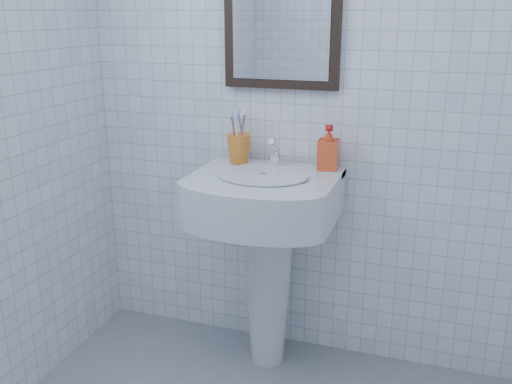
% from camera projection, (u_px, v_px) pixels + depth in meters
% --- Properties ---
extents(wall_back, '(2.20, 0.02, 2.50)m').
position_uv_depth(wall_back, '(327.00, 87.00, 2.41)').
color(wall_back, white).
rests_on(wall_back, ground).
extents(washbasin, '(0.60, 0.44, 0.92)m').
position_uv_depth(washbasin, '(266.00, 238.00, 2.47)').
color(washbasin, silver).
rests_on(washbasin, ground).
extents(faucet, '(0.05, 0.11, 0.13)m').
position_uv_depth(faucet, '(275.00, 154.00, 2.46)').
color(faucet, white).
rests_on(faucet, washbasin).
extents(toothbrush_cup, '(0.13, 0.13, 0.13)m').
position_uv_depth(toothbrush_cup, '(239.00, 148.00, 2.52)').
color(toothbrush_cup, orange).
rests_on(toothbrush_cup, washbasin).
extents(soap_dispenser, '(0.09, 0.09, 0.19)m').
position_uv_depth(soap_dispenser, '(328.00, 148.00, 2.39)').
color(soap_dispenser, red).
rests_on(soap_dispenser, washbasin).
extents(wall_mirror, '(0.50, 0.04, 0.62)m').
position_uv_depth(wall_mirror, '(282.00, 13.00, 2.36)').
color(wall_mirror, black).
rests_on(wall_mirror, wall_back).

